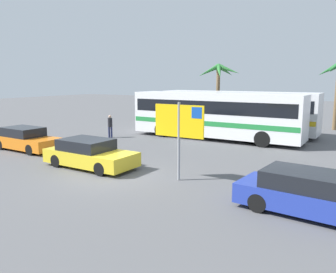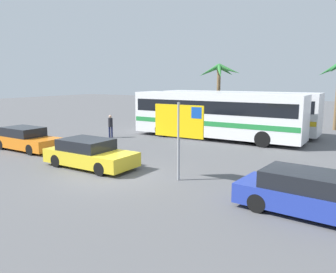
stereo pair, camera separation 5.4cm
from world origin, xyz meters
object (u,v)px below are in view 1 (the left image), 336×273
bus_front_coach (215,113)px  car_orange (25,139)px  ferry_sign (180,124)px  car_yellow (90,154)px  car_blue (308,194)px  pedestrian_by_bus (110,124)px  bus_rear_coach (237,110)px

bus_front_coach → car_orange: 12.19m
ferry_sign → car_yellow: 4.99m
ferry_sign → car_blue: size_ratio=0.71×
ferry_sign → car_yellow: (-4.68, -0.36, -1.69)m
car_blue → car_orange: bearing=179.2°
car_orange → pedestrian_by_bus: 6.03m
car_orange → car_yellow: bearing=-7.7°
ferry_sign → car_blue: (5.09, -0.97, -1.69)m
car_yellow → bus_front_coach: bearing=80.0°
ferry_sign → car_yellow: bearing=-175.9°
ferry_sign → car_yellow: ferry_sign is taller
car_yellow → pedestrian_by_bus: (-4.66, 6.80, 0.30)m
bus_front_coach → pedestrian_by_bus: (-6.55, -3.32, -0.84)m
bus_front_coach → pedestrian_by_bus: bearing=-153.1°
car_orange → car_yellow: 6.11m
ferry_sign → pedestrian_by_bus: (-9.34, 6.44, -1.38)m
car_blue → bus_rear_coach: bearing=123.1°
car_orange → car_blue: (15.81, -1.54, 0.00)m
car_orange → car_yellow: same height
bus_rear_coach → car_orange: size_ratio=2.60×
car_orange → car_blue: bearing=-4.5°
pedestrian_by_bus → car_orange: bearing=-31.7°
ferry_sign → car_blue: bearing=-11.1°
ferry_sign → pedestrian_by_bus: 11.43m
car_yellow → ferry_sign: bearing=5.0°
bus_rear_coach → ferry_sign: ferry_sign is taller
car_blue → pedestrian_by_bus: size_ratio=2.80×
car_blue → car_yellow: same height
bus_front_coach → car_orange: (-7.93, -9.18, -1.15)m
car_orange → pedestrian_by_bus: (1.38, 5.87, 0.31)m
bus_front_coach → ferry_sign: bearing=-74.0°
car_orange → pedestrian_by_bus: size_ratio=2.82×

